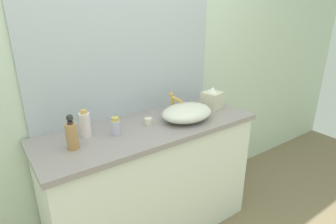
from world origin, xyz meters
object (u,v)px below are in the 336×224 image
(sink_basin, at_px, (187,113))
(lotion_bottle, at_px, (116,127))
(perfume_bottle, at_px, (85,125))
(candle_jar, at_px, (148,121))
(soap_dispenser, at_px, (72,135))
(tissue_box, at_px, (212,99))

(sink_basin, xyz_separation_m, lotion_bottle, (-0.53, 0.07, -0.00))
(sink_basin, relative_size, perfume_bottle, 2.15)
(perfume_bottle, relative_size, candle_jar, 3.08)
(soap_dispenser, relative_size, perfume_bottle, 1.18)
(soap_dispenser, xyz_separation_m, candle_jar, (0.54, 0.05, -0.07))
(sink_basin, height_order, lotion_bottle, lotion_bottle)
(lotion_bottle, distance_m, tissue_box, 0.86)
(lotion_bottle, bearing_deg, candle_jar, 4.81)
(soap_dispenser, relative_size, candle_jar, 3.65)
(tissue_box, distance_m, candle_jar, 0.60)
(lotion_bottle, xyz_separation_m, perfume_bottle, (-0.17, 0.08, 0.03))
(sink_basin, distance_m, tissue_box, 0.34)
(soap_dispenser, bearing_deg, tissue_box, 2.18)
(sink_basin, bearing_deg, lotion_bottle, 172.08)
(sink_basin, distance_m, candle_jar, 0.29)
(sink_basin, bearing_deg, perfume_bottle, 167.38)
(perfume_bottle, xyz_separation_m, candle_jar, (0.43, -0.06, -0.06))
(perfume_bottle, bearing_deg, lotion_bottle, -26.01)
(soap_dispenser, bearing_deg, candle_jar, 5.37)
(perfume_bottle, height_order, tissue_box, perfume_bottle)
(candle_jar, bearing_deg, soap_dispenser, -174.63)
(perfume_bottle, bearing_deg, tissue_box, -3.83)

